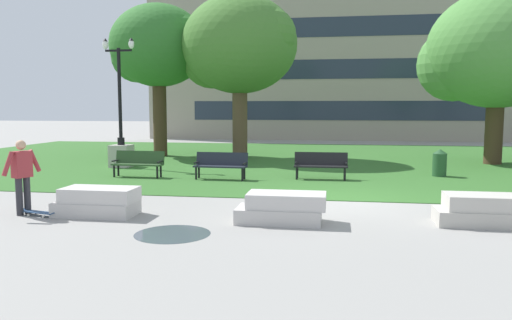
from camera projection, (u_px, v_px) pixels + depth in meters
ground_plane at (347, 201)px, 13.01m from camera, size 140.00×140.00×0.00m
grass_lawn at (342, 161)px, 22.83m from camera, size 40.00×20.00×0.02m
concrete_block_center at (98, 202)px, 11.31m from camera, size 1.82×0.90×0.64m
concrete_block_left at (282, 208)px, 10.61m from camera, size 1.89×0.90×0.64m
concrete_block_right at (483, 210)px, 10.39m from camera, size 1.85×0.90×0.64m
person_skateboarder at (22, 173)px, 11.33m from camera, size 0.39×1.03×1.71m
skateboard at (39, 212)px, 11.26m from camera, size 1.04×0.43×0.14m
puddle at (173, 234)px, 9.67m from camera, size 1.48×1.48×0.01m
park_bench_near_left at (321, 164)px, 16.90m from camera, size 1.81×0.56×0.90m
park_bench_near_right at (139, 162)px, 17.44m from camera, size 1.82×0.60×0.90m
park_bench_far_left at (221, 164)px, 16.87m from camera, size 1.82×0.59×0.90m
lamp_post_center at (121, 141)px, 20.28m from camera, size 1.32×0.80×5.18m
tree_far_left at (496, 51)px, 20.99m from camera, size 6.12×5.83×7.34m
tree_near_right at (157, 47)px, 24.58m from camera, size 4.99×4.75×7.47m
tree_near_left at (238, 46)px, 23.36m from camera, size 5.67×5.40×7.65m
trash_bin at (440, 163)px, 17.59m from camera, size 0.49×0.49×0.96m
building_facade_distant at (341, 55)px, 36.41m from camera, size 29.17×1.03×12.50m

